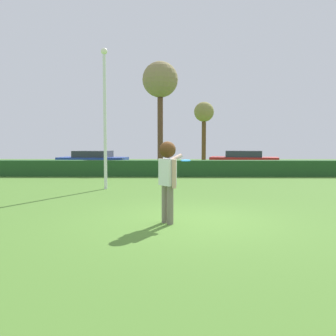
{
  "coord_description": "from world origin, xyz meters",
  "views": [
    {
      "loc": [
        -0.37,
        -8.11,
        1.78
      ],
      "look_at": [
        -0.47,
        0.74,
        1.15
      ],
      "focal_mm": 38.78,
      "sensor_mm": 36.0,
      "label": 1
    }
  ],
  "objects_px": {
    "parked_car_blue": "(93,160)",
    "oak_tree": "(204,115)",
    "person": "(168,170)",
    "maple_tree": "(160,82)",
    "lamppost": "(105,111)",
    "frisbee": "(186,160)",
    "parked_car_red": "(244,160)"
  },
  "relations": [
    {
      "from": "parked_car_blue",
      "to": "oak_tree",
      "type": "relative_size",
      "value": 0.91
    },
    {
      "from": "person",
      "to": "maple_tree",
      "type": "distance_m",
      "value": 17.98
    },
    {
      "from": "person",
      "to": "lamppost",
      "type": "bearing_deg",
      "value": 112.59
    },
    {
      "from": "lamppost",
      "to": "parked_car_blue",
      "type": "distance_m",
      "value": 9.45
    },
    {
      "from": "person",
      "to": "oak_tree",
      "type": "bearing_deg",
      "value": 82.74
    },
    {
      "from": "person",
      "to": "maple_tree",
      "type": "height_order",
      "value": "maple_tree"
    },
    {
      "from": "frisbee",
      "to": "oak_tree",
      "type": "distance_m",
      "value": 19.38
    },
    {
      "from": "frisbee",
      "to": "parked_car_red",
      "type": "height_order",
      "value": "frisbee"
    },
    {
      "from": "frisbee",
      "to": "oak_tree",
      "type": "height_order",
      "value": "oak_tree"
    },
    {
      "from": "lamppost",
      "to": "parked_car_blue",
      "type": "height_order",
      "value": "lamppost"
    },
    {
      "from": "parked_car_blue",
      "to": "maple_tree",
      "type": "distance_m",
      "value": 7.15
    },
    {
      "from": "person",
      "to": "lamppost",
      "type": "xyz_separation_m",
      "value": [
        -2.44,
        5.87,
        1.78
      ]
    },
    {
      "from": "parked_car_blue",
      "to": "parked_car_red",
      "type": "relative_size",
      "value": 0.98
    },
    {
      "from": "lamppost",
      "to": "oak_tree",
      "type": "relative_size",
      "value": 1.1
    },
    {
      "from": "frisbee",
      "to": "maple_tree",
      "type": "xyz_separation_m",
      "value": [
        -1.13,
        16.99,
        4.54
      ]
    },
    {
      "from": "parked_car_blue",
      "to": "parked_car_red",
      "type": "distance_m",
      "value": 9.51
    },
    {
      "from": "parked_car_red",
      "to": "frisbee",
      "type": "bearing_deg",
      "value": -106.04
    },
    {
      "from": "parked_car_red",
      "to": "oak_tree",
      "type": "distance_m",
      "value": 5.77
    },
    {
      "from": "lamppost",
      "to": "oak_tree",
      "type": "distance_m",
      "value": 14.47
    },
    {
      "from": "person",
      "to": "maple_tree",
      "type": "relative_size",
      "value": 0.25
    },
    {
      "from": "frisbee",
      "to": "lamppost",
      "type": "distance_m",
      "value": 6.42
    },
    {
      "from": "frisbee",
      "to": "oak_tree",
      "type": "xyz_separation_m",
      "value": [
        2.08,
        19.11,
        2.45
      ]
    },
    {
      "from": "lamppost",
      "to": "parked_car_blue",
      "type": "relative_size",
      "value": 1.21
    },
    {
      "from": "oak_tree",
      "to": "lamppost",
      "type": "bearing_deg",
      "value": -109.92
    },
    {
      "from": "lamppost",
      "to": "frisbee",
      "type": "bearing_deg",
      "value": -62.81
    },
    {
      "from": "frisbee",
      "to": "lamppost",
      "type": "bearing_deg",
      "value": 117.19
    },
    {
      "from": "parked_car_blue",
      "to": "oak_tree",
      "type": "xyz_separation_m",
      "value": [
        7.33,
        4.72,
        3.13
      ]
    },
    {
      "from": "maple_tree",
      "to": "oak_tree",
      "type": "relative_size",
      "value": 1.52
    },
    {
      "from": "person",
      "to": "parked_car_red",
      "type": "xyz_separation_m",
      "value": [
        4.65,
        15.12,
        -0.48
      ]
    },
    {
      "from": "lamppost",
      "to": "parked_car_blue",
      "type": "xyz_separation_m",
      "value": [
        -2.41,
        8.85,
        -2.26
      ]
    },
    {
      "from": "parked_car_blue",
      "to": "frisbee",
      "type": "bearing_deg",
      "value": -69.93
    },
    {
      "from": "person",
      "to": "parked_car_blue",
      "type": "relative_size",
      "value": 0.41
    }
  ]
}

